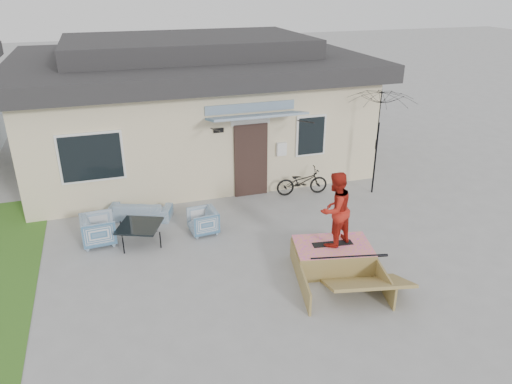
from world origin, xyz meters
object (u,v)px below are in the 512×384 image
object	(u,v)px
loveseat	(140,207)
coffee_table	(140,234)
patio_umbrella	(378,135)
skater	(335,208)
skate_ramp	(332,256)
armchair_left	(98,228)
skateboard	(333,243)
armchair_right	(203,220)
bicycle	(302,179)

from	to	relation	value
loveseat	coffee_table	size ratio (longest dim) A/B	1.73
coffee_table	patio_umbrella	distance (m)	6.94
coffee_table	skater	bearing A→B (deg)	-31.04
skater	skate_ramp	bearing A→B (deg)	55.46
armchair_left	skateboard	bearing A→B (deg)	-122.23
armchair_right	bicycle	xyz separation A→B (m)	(3.19, 1.39, 0.14)
armchair_right	skater	distance (m)	3.47
patio_umbrella	skateboard	size ratio (longest dim) A/B	2.67
skater	bicycle	bearing A→B (deg)	-125.60
armchair_left	armchair_right	distance (m)	2.44
coffee_table	patio_umbrella	world-z (taller)	patio_umbrella
armchair_right	coffee_table	bearing A→B (deg)	-94.01
coffee_table	skateboard	distance (m)	4.49
bicycle	skateboard	xyz separation A→B (m)	(-0.86, -3.73, 0.09)
skateboard	patio_umbrella	bearing A→B (deg)	55.86
armchair_left	loveseat	bearing A→B (deg)	-49.59
coffee_table	skate_ramp	distance (m)	4.50
armchair_right	skateboard	xyz separation A→B (m)	(2.33, -2.34, 0.23)
patio_umbrella	skater	bearing A→B (deg)	-131.66
armchair_right	coffee_table	size ratio (longest dim) A/B	0.72
skate_ramp	loveseat	bearing A→B (deg)	147.48
coffee_table	bicycle	bearing A→B (deg)	16.78
armchair_right	skateboard	world-z (taller)	armchair_right
coffee_table	skater	xyz separation A→B (m)	(3.84, -2.31, 1.17)
bicycle	skater	world-z (taller)	skater
skate_ramp	coffee_table	bearing A→B (deg)	160.28
armchair_left	bicycle	bearing A→B (deg)	-82.22
coffee_table	skate_ramp	xyz separation A→B (m)	(3.83, -2.36, 0.04)
skate_ramp	bicycle	bearing A→B (deg)	88.96
armchair_left	patio_umbrella	size ratio (longest dim) A/B	0.33
loveseat	patio_umbrella	xyz separation A→B (m)	(6.59, -0.36, 1.44)
skate_ramp	skateboard	size ratio (longest dim) A/B	2.47
loveseat	coffee_table	bearing A→B (deg)	104.66
armchair_right	skate_ramp	distance (m)	3.33
coffee_table	loveseat	bearing A→B (deg)	84.53
skateboard	coffee_table	bearing A→B (deg)	156.48
bicycle	coffee_table	bearing A→B (deg)	113.00
armchair_left	coffee_table	bearing A→B (deg)	-109.70
bicycle	skate_ramp	size ratio (longest dim) A/B	0.70
bicycle	skater	bearing A→B (deg)	173.20
armchair_left	bicycle	xyz separation A→B (m)	(5.62, 1.16, 0.09)
skater	loveseat	bearing A→B (deg)	-66.56
bicycle	armchair_right	bearing A→B (deg)	119.79
patio_umbrella	skate_ramp	world-z (taller)	patio_umbrella
patio_umbrella	skate_ramp	bearing A→B (deg)	-131.31
loveseat	coffee_table	xyz separation A→B (m)	(-0.12, -1.28, -0.08)
skater	armchair_right	bearing A→B (deg)	-67.70
patio_umbrella	skater	xyz separation A→B (m)	(-2.87, -3.22, -0.35)
loveseat	armchair_right	size ratio (longest dim) A/B	2.39
coffee_table	skateboard	world-z (taller)	skateboard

